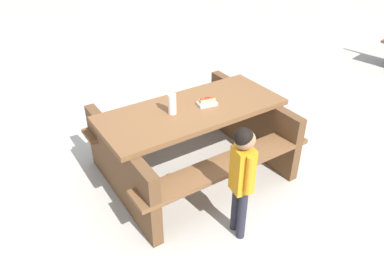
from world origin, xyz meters
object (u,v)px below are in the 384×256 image
(soda_bottle, at_px, (172,102))
(hotdog_tray, at_px, (207,102))
(child_in_coat, at_px, (242,170))
(picnic_table, at_px, (192,135))

(soda_bottle, relative_size, hotdog_tray, 1.24)
(soda_bottle, distance_m, child_in_coat, 0.96)
(soda_bottle, height_order, hotdog_tray, soda_bottle)
(picnic_table, bearing_deg, hotdog_tray, -15.67)
(hotdog_tray, bearing_deg, soda_bottle, 167.81)
(child_in_coat, bearing_deg, soda_bottle, 88.03)
(picnic_table, relative_size, hotdog_tray, 9.51)
(hotdog_tray, height_order, child_in_coat, child_in_coat)
(soda_bottle, xyz_separation_m, child_in_coat, (-0.03, -0.94, -0.20))
(picnic_table, xyz_separation_m, child_in_coat, (-0.24, -0.91, 0.23))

